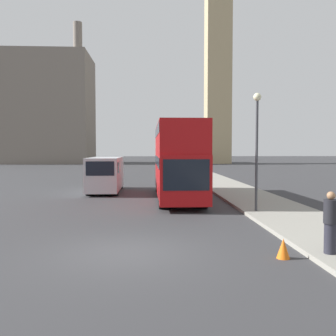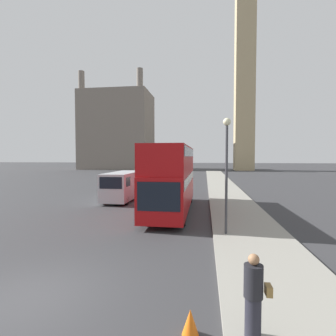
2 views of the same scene
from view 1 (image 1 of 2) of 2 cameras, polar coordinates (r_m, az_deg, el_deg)
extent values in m
plane|color=#333335|center=(11.14, -6.40, -12.65)|extent=(300.00, 300.00, 0.00)
cube|color=tan|center=(82.16, 7.62, 18.07)|extent=(5.01, 5.01, 49.10)
cube|color=slate|center=(85.47, -18.40, 8.44)|extent=(20.06, 14.56, 22.97)
cylinder|color=slate|center=(80.33, -13.60, 19.07)|extent=(1.75, 1.75, 5.05)
cube|color=#A80F11|center=(22.33, 1.46, -0.89)|extent=(2.43, 10.42, 2.41)
cube|color=#A80F11|center=(22.29, 1.46, 4.39)|extent=(2.43, 10.21, 1.71)
cube|color=black|center=(22.29, 1.46, 1.10)|extent=(2.47, 10.00, 0.55)
cube|color=black|center=(22.31, 1.47, 5.62)|extent=(2.47, 9.79, 0.55)
cube|color=black|center=(17.12, 2.81, -1.07)|extent=(2.14, 0.03, 1.44)
cylinder|color=black|center=(18.75, -0.36, -4.54)|extent=(0.68, 1.12, 1.12)
cylinder|color=black|center=(18.91, 4.97, -4.48)|extent=(0.68, 1.12, 1.12)
cylinder|color=black|center=(25.99, -1.09, -2.47)|extent=(0.68, 1.12, 1.12)
cylinder|color=black|center=(26.10, 2.76, -2.45)|extent=(0.68, 1.12, 1.12)
cube|color=#B2B7BC|center=(26.44, -9.46, -0.79)|extent=(2.05, 6.16, 2.21)
cube|color=black|center=(23.35, -10.32, -0.08)|extent=(1.74, 0.02, 0.88)
cube|color=black|center=(24.43, -9.99, 0.05)|extent=(2.08, 1.11, 0.71)
cylinder|color=black|center=(24.56, -11.78, -3.30)|extent=(0.51, 0.73, 0.73)
cylinder|color=black|center=(24.37, -8.19, -3.32)|extent=(0.51, 0.73, 0.73)
cylinder|color=black|center=(28.68, -10.50, -2.41)|extent=(0.51, 0.73, 0.73)
cylinder|color=black|center=(28.52, -7.43, -2.41)|extent=(0.51, 0.73, 0.73)
cylinder|color=#23232D|center=(11.20, 23.47, -9.83)|extent=(0.32, 0.32, 0.82)
cylinder|color=black|center=(11.07, 23.55, -6.11)|extent=(0.38, 0.38, 0.65)
sphere|color=#9E704C|center=(11.01, 23.60, -3.88)|extent=(0.22, 0.22, 0.22)
cylinder|color=#38383D|center=(17.60, 13.35, 1.77)|extent=(0.12, 0.12, 5.03)
sphere|color=beige|center=(17.76, 13.45, 10.49)|extent=(0.36, 0.36, 0.36)
cone|color=orange|center=(10.88, 17.16, -11.64)|extent=(0.36, 0.36, 0.55)
camera|label=2|loc=(6.04, 38.41, 9.70)|focal=28.00mm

